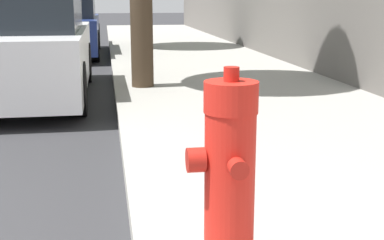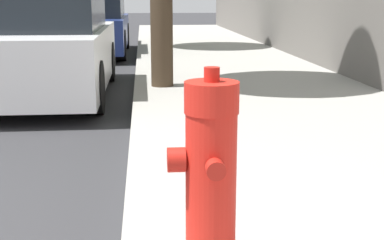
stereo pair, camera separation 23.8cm
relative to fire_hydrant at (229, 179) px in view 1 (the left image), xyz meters
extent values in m
cylinder|color=red|center=(0.00, 0.00, -0.04)|extent=(0.22, 0.22, 0.68)
cylinder|color=red|center=(0.00, 0.00, 0.37)|extent=(0.24, 0.24, 0.13)
cylinder|color=red|center=(0.00, 0.00, 0.47)|extent=(0.07, 0.07, 0.06)
cylinder|color=red|center=(0.00, -0.14, 0.10)|extent=(0.08, 0.07, 0.08)
cylinder|color=red|center=(0.00, 0.14, 0.10)|extent=(0.08, 0.07, 0.08)
cylinder|color=red|center=(-0.15, 0.00, 0.10)|extent=(0.08, 0.11, 0.11)
cube|color=silver|center=(-1.69, 5.13, -0.01)|extent=(1.84, 3.95, 0.74)
cube|color=black|center=(-1.69, 4.98, 0.63)|extent=(1.69, 2.17, 0.55)
cylinder|color=black|center=(-0.85, 6.36, -0.24)|extent=(0.20, 0.62, 0.62)
cylinder|color=black|center=(-0.85, 3.91, -0.24)|extent=(0.20, 0.62, 0.62)
cube|color=navy|center=(-1.50, 10.39, -0.03)|extent=(1.67, 4.26, 0.69)
cube|color=black|center=(-1.50, 10.22, 0.56)|extent=(1.54, 2.35, 0.49)
cylinder|color=black|center=(-2.25, 11.71, -0.23)|extent=(0.20, 0.65, 0.65)
cylinder|color=black|center=(-0.74, 11.71, -0.23)|extent=(0.20, 0.65, 0.65)
cylinder|color=black|center=(-2.25, 9.07, -0.23)|extent=(0.20, 0.65, 0.65)
cylinder|color=black|center=(-0.74, 9.07, -0.23)|extent=(0.20, 0.65, 0.65)
camera|label=1|loc=(-0.52, -2.18, 0.79)|focal=50.00mm
camera|label=2|loc=(-0.28, -2.21, 0.79)|focal=50.00mm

